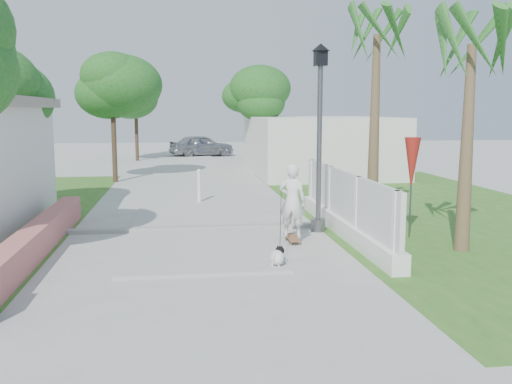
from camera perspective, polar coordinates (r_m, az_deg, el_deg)
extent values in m
plane|color=#B7B7B2|center=(8.25, -4.47, -12.43)|extent=(90.00, 90.00, 0.00)
cube|color=#B7B7B2|center=(27.87, -6.86, 2.19)|extent=(3.20, 36.00, 0.06)
cube|color=#999993|center=(14.01, -5.90, -3.61)|extent=(6.50, 0.25, 0.10)
cube|color=#306520|center=(17.62, 17.27, -1.67)|extent=(8.00, 20.00, 0.01)
cube|color=#C16D63|center=(12.34, -21.15, -4.55)|extent=(0.45, 8.00, 0.60)
cube|color=white|center=(13.55, 8.79, -3.43)|extent=(0.35, 7.00, 0.40)
cube|color=white|center=(13.42, 8.86, -0.29)|extent=(0.10, 7.00, 1.10)
cube|color=white|center=(10.47, 13.83, -3.92)|extent=(0.14, 0.14, 1.50)
cube|color=white|center=(12.51, 10.14, -1.86)|extent=(0.14, 0.14, 1.50)
cube|color=white|center=(14.59, 7.50, -0.38)|extent=(0.14, 0.14, 1.50)
cube|color=white|center=(16.51, 5.68, 0.64)|extent=(0.14, 0.14, 1.50)
cube|color=silver|center=(26.55, 6.26, 4.66)|extent=(6.00, 8.00, 2.60)
cylinder|color=#59595E|center=(13.90, 6.22, -3.30)|extent=(0.36, 0.36, 0.30)
cylinder|color=#59595E|center=(13.65, 6.34, 4.34)|extent=(0.12, 0.12, 4.00)
cube|color=black|center=(13.68, 6.48, 13.15)|extent=(0.28, 0.28, 0.35)
cone|color=black|center=(13.70, 6.50, 14.19)|extent=(0.44, 0.44, 0.18)
cylinder|color=white|center=(17.89, -5.71, 0.41)|extent=(0.12, 0.12, 1.00)
sphere|color=white|center=(17.82, -5.73, 2.07)|extent=(0.14, 0.14, 0.14)
cylinder|color=#59595E|center=(13.42, 15.21, -0.26)|extent=(0.04, 0.04, 2.00)
cone|color=#A12517|center=(13.34, 15.33, 2.71)|extent=(0.36, 0.36, 1.20)
cylinder|color=#4C3826|center=(23.87, -14.03, 5.58)|extent=(0.20, 0.20, 3.85)
ellipsoid|color=#18561A|center=(23.86, -14.17, 9.54)|extent=(3.40, 3.40, 2.55)
ellipsoid|color=#18561A|center=(23.66, -13.76, 10.42)|extent=(2.89, 2.89, 2.18)
ellipsoid|color=#18561A|center=(24.11, -14.66, 11.17)|extent=(2.55, 2.55, 1.90)
cylinder|color=#4C3826|center=(27.97, -0.32, 5.81)|extent=(0.20, 0.20, 3.50)
ellipsoid|color=#18561A|center=(27.95, -0.33, 8.88)|extent=(3.00, 3.00, 2.25)
ellipsoid|color=#18561A|center=(27.79, 0.14, 9.60)|extent=(2.55, 2.55, 1.92)
ellipsoid|color=#18561A|center=(28.14, -0.79, 10.30)|extent=(2.25, 2.25, 1.68)
cylinder|color=#4C3826|center=(33.81, -11.87, 6.34)|extent=(0.20, 0.20, 3.85)
ellipsoid|color=#18561A|center=(33.80, -11.95, 9.13)|extent=(3.20, 3.20, 2.40)
ellipsoid|color=#18561A|center=(33.60, -11.65, 9.74)|extent=(2.72, 2.72, 2.05)
ellipsoid|color=#18561A|center=(34.04, -12.30, 10.29)|extent=(2.40, 2.40, 1.79)
cone|color=brown|center=(15.08, 11.74, 6.10)|extent=(0.32, 0.32, 4.80)
cone|color=brown|center=(12.39, 20.31, 3.96)|extent=(0.32, 0.32, 4.20)
cube|color=brown|center=(12.76, 3.62, -4.56)|extent=(0.57, 0.88, 0.02)
imported|color=silver|center=(12.60, 3.65, -0.87)|extent=(0.71, 0.61, 1.64)
cylinder|color=gray|center=(12.46, 3.55, -5.15)|extent=(0.03, 0.06, 0.06)
cylinder|color=gray|center=(12.49, 4.24, -5.12)|extent=(0.03, 0.06, 0.06)
cylinder|color=gray|center=(13.05, 3.02, -4.54)|extent=(0.03, 0.06, 0.06)
cylinder|color=gray|center=(13.08, 3.68, -4.52)|extent=(0.03, 0.06, 0.06)
ellipsoid|color=white|center=(10.61, 2.12, -6.56)|extent=(0.41, 0.49, 0.27)
sphere|color=black|center=(10.78, 2.40, -5.88)|extent=(0.17, 0.17, 0.17)
sphere|color=white|center=(10.86, 2.51, -5.89)|extent=(0.08, 0.08, 0.08)
cone|color=black|center=(10.77, 2.19, -5.45)|extent=(0.05, 0.05, 0.06)
cone|color=black|center=(10.75, 2.61, -5.48)|extent=(0.05, 0.05, 0.06)
cylinder|color=white|center=(10.76, 1.94, -7.14)|extent=(0.04, 0.04, 0.12)
cylinder|color=white|center=(10.73, 2.57, -7.18)|extent=(0.04, 0.04, 0.12)
cylinder|color=white|center=(10.57, 1.65, -7.42)|extent=(0.04, 0.04, 0.12)
cylinder|color=white|center=(10.54, 2.29, -7.46)|extent=(0.04, 0.04, 0.12)
cylinder|color=white|center=(10.41, 1.83, -6.46)|extent=(0.07, 0.10, 0.10)
imported|color=#A7A9AF|center=(36.55, -5.46, 4.65)|extent=(4.33, 2.67, 1.38)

